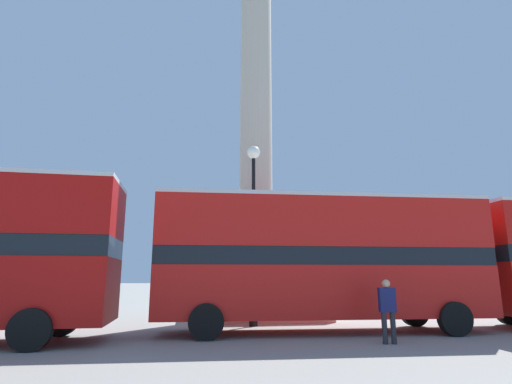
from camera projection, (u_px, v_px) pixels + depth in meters
name	position (u px, v px, depth m)	size (l,w,h in m)	color
ground_plane	(256.00, 317.00, 17.50)	(200.00, 200.00, 0.00)	gray
monument_column	(256.00, 190.00, 18.69)	(5.38, 5.38, 20.50)	#BCB29E
bus_b	(321.00, 257.00, 13.09)	(10.66, 3.23, 4.31)	red
street_lamp	(253.00, 208.00, 15.13)	(0.51, 0.51, 6.75)	black
pedestrian_near_lamp	(388.00, 308.00, 10.64)	(0.45, 0.22, 1.66)	#28282D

